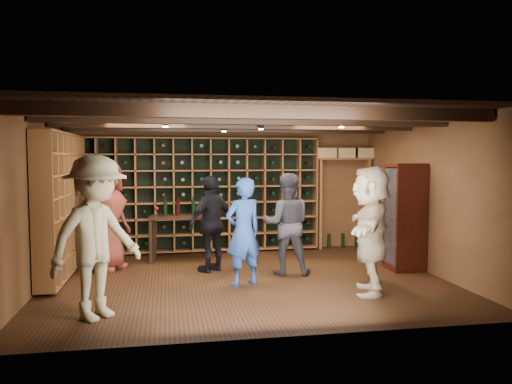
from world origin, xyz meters
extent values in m
plane|color=black|center=(0.00, 0.00, 0.00)|extent=(6.00, 6.00, 0.00)
plane|color=brown|center=(0.00, 2.50, 1.25)|extent=(6.00, 0.00, 6.00)
plane|color=brown|center=(0.00, -2.50, 1.25)|extent=(6.00, 0.00, 6.00)
plane|color=brown|center=(-3.00, 0.00, 1.25)|extent=(0.00, 5.00, 5.00)
plane|color=brown|center=(3.00, 0.00, 1.25)|extent=(0.00, 5.00, 5.00)
plane|color=black|center=(0.00, 0.00, 2.50)|extent=(6.00, 6.00, 0.00)
cube|color=black|center=(0.00, -1.60, 2.42)|extent=(5.90, 0.18, 0.16)
cube|color=black|center=(0.00, -0.50, 2.42)|extent=(5.90, 0.18, 0.16)
cube|color=black|center=(0.00, 0.60, 2.42)|extent=(5.90, 0.18, 0.16)
cube|color=black|center=(0.00, 1.70, 2.42)|extent=(5.90, 0.18, 0.16)
cylinder|color=black|center=(-1.20, 0.00, 2.39)|extent=(0.10, 0.10, 0.10)
cylinder|color=black|center=(0.30, 0.40, 2.39)|extent=(0.10, 0.10, 0.10)
cylinder|color=black|center=(1.40, -0.30, 2.39)|extent=(0.10, 0.10, 0.10)
cylinder|color=black|center=(-0.20, 1.20, 2.39)|extent=(0.10, 0.10, 0.10)
cube|color=brown|center=(-0.52, 2.33, 1.15)|extent=(4.65, 0.30, 2.20)
cube|color=black|center=(-0.52, 2.33, 1.15)|extent=(4.56, 0.02, 2.16)
cube|color=brown|center=(-2.83, 0.82, 1.15)|extent=(0.30, 2.65, 2.20)
cube|color=black|center=(-2.83, 0.82, 1.15)|extent=(0.29, 0.02, 2.16)
cube|color=brown|center=(2.40, 2.32, 1.85)|extent=(1.15, 0.32, 0.04)
cube|color=brown|center=(2.92, 2.32, 0.93)|extent=(0.05, 0.28, 1.85)
cube|color=brown|center=(1.88, 2.32, 0.93)|extent=(0.05, 0.28, 1.85)
cube|color=tan|center=(2.00, 2.32, 1.97)|extent=(0.40, 0.30, 0.20)
cube|color=tan|center=(2.45, 2.32, 1.97)|extent=(0.40, 0.30, 0.20)
cube|color=tan|center=(2.80, 2.32, 1.97)|extent=(0.40, 0.30, 0.20)
cube|color=#36100A|center=(2.72, 0.20, 0.05)|extent=(0.55, 0.50, 0.10)
cube|color=#36100A|center=(2.72, 0.20, 0.90)|extent=(0.55, 0.50, 1.70)
cube|color=white|center=(2.46, 0.20, 0.90)|extent=(0.01, 0.46, 1.60)
cube|color=#36100A|center=(2.72, 0.20, 0.90)|extent=(0.50, 0.44, 0.02)
sphere|color=#59260C|center=(2.70, 0.20, 1.00)|extent=(0.18, 0.18, 0.18)
imported|color=navy|center=(-0.09, -0.31, 0.79)|extent=(0.68, 0.57, 1.58)
imported|color=black|center=(0.70, 0.25, 0.81)|extent=(0.90, 0.77, 1.63)
imported|color=maroon|center=(-2.17, 1.08, 0.91)|extent=(0.96, 1.07, 1.83)
imported|color=black|center=(-0.47, 0.65, 0.79)|extent=(0.98, 0.86, 1.58)
imported|color=gray|center=(-2.00, -1.52, 0.95)|extent=(1.37, 1.37, 1.90)
imported|color=#BEA98C|center=(1.57, -1.05, 0.88)|extent=(1.08, 1.71, 1.76)
cube|color=black|center=(-0.96, 1.57, 0.80)|extent=(1.15, 0.67, 0.05)
cube|color=black|center=(-1.48, 1.40, 0.39)|extent=(0.06, 0.06, 0.79)
cube|color=black|center=(-0.48, 1.29, 0.39)|extent=(0.06, 0.06, 0.79)
cube|color=black|center=(-1.43, 1.86, 0.39)|extent=(0.06, 0.06, 0.79)
cube|color=black|center=(-0.43, 1.74, 0.39)|extent=(0.06, 0.06, 0.79)
cylinder|color=black|center=(-1.22, 1.65, 0.97)|extent=(0.07, 0.07, 0.28)
cylinder|color=black|center=(-1.00, 1.62, 0.97)|extent=(0.07, 0.07, 0.28)
cylinder|color=black|center=(-0.73, 1.59, 0.97)|extent=(0.07, 0.07, 0.28)
camera|label=1|loc=(-1.19, -7.48, 1.89)|focal=35.00mm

